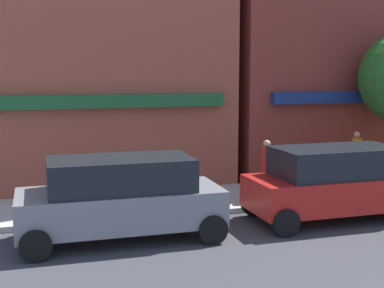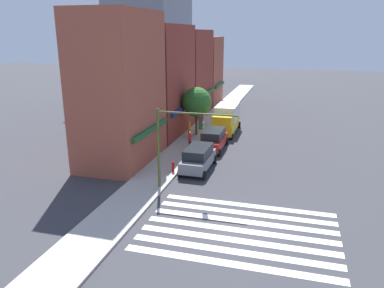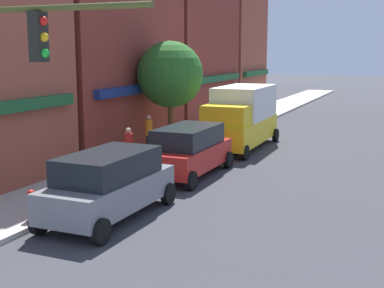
{
  "view_description": "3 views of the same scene",
  "coord_description": "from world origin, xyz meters",
  "px_view_note": "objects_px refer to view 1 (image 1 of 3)",
  "views": [
    {
      "loc": [
        6.79,
        -7.37,
        3.95
      ],
      "look_at": [
        10.89,
        6.0,
        2.0
      ],
      "focal_mm": 50.0,
      "sensor_mm": 36.0,
      "label": 1
    },
    {
      "loc": [
        -18.77,
        -2.41,
        10.66
      ],
      "look_at": [
        4.35,
        4.0,
        3.5
      ],
      "focal_mm": 35.0,
      "sensor_mm": 36.0,
      "label": 2
    },
    {
      "loc": [
        -4.02,
        -3.38,
        4.82
      ],
      "look_at": [
        14.82,
        4.7,
        1.2
      ],
      "focal_mm": 50.0,
      "sensor_mm": 36.0,
      "label": 3
    }
  ],
  "objects_px": {
    "suv_grey": "(121,196)",
    "suv_red": "(337,181)",
    "pedestrian_red_jacket": "(266,169)",
    "fire_hydrant": "(58,201)",
    "pedestrian_orange_vest": "(356,157)"
  },
  "relations": [
    {
      "from": "suv_grey",
      "to": "suv_red",
      "type": "relative_size",
      "value": 1.0
    },
    {
      "from": "pedestrian_red_jacket",
      "to": "fire_hydrant",
      "type": "height_order",
      "value": "pedestrian_red_jacket"
    },
    {
      "from": "suv_grey",
      "to": "suv_red",
      "type": "bearing_deg",
      "value": 0.57
    },
    {
      "from": "suv_grey",
      "to": "fire_hydrant",
      "type": "relative_size",
      "value": 5.6
    },
    {
      "from": "suv_grey",
      "to": "suv_red",
      "type": "distance_m",
      "value": 5.72
    },
    {
      "from": "suv_red",
      "to": "pedestrian_red_jacket",
      "type": "bearing_deg",
      "value": 118.17
    },
    {
      "from": "pedestrian_orange_vest",
      "to": "pedestrian_red_jacket",
      "type": "bearing_deg",
      "value": 171.45
    },
    {
      "from": "pedestrian_red_jacket",
      "to": "fire_hydrant",
      "type": "bearing_deg",
      "value": -175.29
    },
    {
      "from": "suv_red",
      "to": "fire_hydrant",
      "type": "xyz_separation_m",
      "value": [
        -7.05,
        1.7,
        -0.42
      ]
    },
    {
      "from": "pedestrian_orange_vest",
      "to": "suv_red",
      "type": "bearing_deg",
      "value": -155.86
    },
    {
      "from": "suv_red",
      "to": "fire_hydrant",
      "type": "distance_m",
      "value": 7.27
    },
    {
      "from": "suv_red",
      "to": "suv_grey",
      "type": "bearing_deg",
      "value": 179.69
    },
    {
      "from": "suv_grey",
      "to": "pedestrian_orange_vest",
      "type": "distance_m",
      "value": 8.99
    },
    {
      "from": "suv_red",
      "to": "fire_hydrant",
      "type": "relative_size",
      "value": 5.59
    },
    {
      "from": "pedestrian_red_jacket",
      "to": "pedestrian_orange_vest",
      "type": "bearing_deg",
      "value": 18.3
    }
  ]
}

